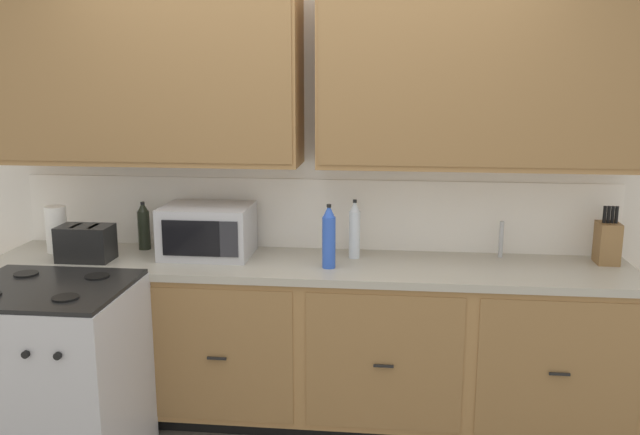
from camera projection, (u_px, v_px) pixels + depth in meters
wall_unit at (311, 117)px, 3.67m from camera, size 4.58×0.40×2.52m
counter_run at (308, 340)px, 3.72m from camera, size 3.41×0.64×0.91m
stove_range at (53, 381)px, 3.23m from camera, size 0.76×0.68×0.95m
microwave at (208, 231)px, 3.73m from camera, size 0.48×0.37×0.28m
toaster at (86, 243)px, 3.64m from camera, size 0.28×0.18×0.19m
knife_block at (607, 242)px, 3.58m from camera, size 0.11×0.14×0.31m
sink_faucet at (501, 239)px, 3.70m from camera, size 0.02×0.02×0.20m
paper_towel_roll at (56, 229)px, 3.81m from camera, size 0.12×0.12×0.26m
bottle_clear at (355, 230)px, 3.68m from camera, size 0.06×0.06×0.32m
bottle_dark at (144, 226)px, 3.87m from camera, size 0.07×0.07×0.27m
bottle_blue at (329, 237)px, 3.49m from camera, size 0.07×0.07×0.33m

